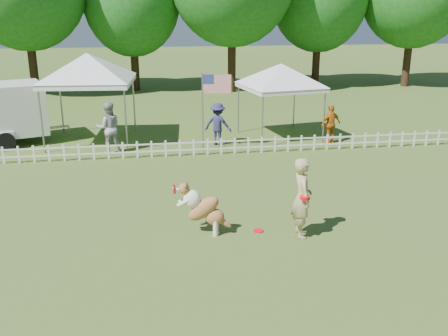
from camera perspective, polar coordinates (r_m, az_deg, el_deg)
name	(u,v)px	position (r m, az deg, el deg)	size (l,w,h in m)	color
ground	(255,239)	(11.63, 3.57, -8.07)	(120.00, 120.00, 0.00)	#36571B
picket_fence	(214,147)	(18.00, -1.11, 2.46)	(22.00, 0.08, 0.60)	silver
handler	(302,198)	(11.54, 8.90, -3.37)	(0.69, 0.45, 1.89)	tan
dog	(204,209)	(11.62, -2.26, -4.67)	(1.22, 0.41, 1.26)	brown
frisbee_on_turf	(258,231)	(12.00, 3.95, -7.17)	(0.25, 0.25, 0.02)	red
canopy_tent_left	(90,99)	(20.20, -15.03, 7.59)	(3.27, 3.27, 3.38)	silver
canopy_tent_right	(280,102)	(20.37, 6.41, 7.51)	(2.83, 2.83, 2.92)	silver
flag_pole	(203,113)	(18.29, -2.45, 6.35)	(1.10, 0.11, 2.87)	gray
spectator_a	(109,128)	(18.62, -13.03, 4.52)	(0.90, 0.70, 1.86)	#9F9FA4
spectator_b	(218,124)	(19.22, -0.70, 5.04)	(1.06, 0.61, 1.64)	#262651
spectator_c	(331,124)	(19.89, 12.09, 4.94)	(0.90, 0.37, 1.53)	#CB6C17
tree_center_left	(132,11)	(32.71, -10.47, 17.26)	(6.00, 6.00, 9.80)	#1B5719
tree_right	(319,6)	(34.60, 10.82, 17.75)	(6.20, 6.20, 10.40)	#1B5719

